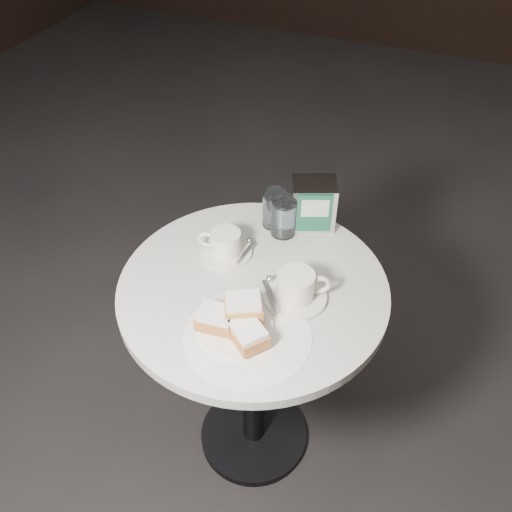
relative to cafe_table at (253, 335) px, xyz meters
The scene contains 9 objects.
ground 0.55m from the cafe_table, ahead, with size 7.00×7.00×0.00m, color black.
cafe_table is the anchor object (origin of this frame).
sugar_spill 0.26m from the cafe_table, 71.94° to the right, with size 0.30×0.30×0.00m, color white.
beignet_plate 0.28m from the cafe_table, 82.28° to the right, with size 0.21×0.21×0.09m.
coffee_cup_left 0.27m from the cafe_table, 144.01° to the left, with size 0.16×0.16×0.07m.
coffee_cup_right 0.26m from the cafe_table, ahead, with size 0.21×0.21×0.08m.
water_glass_left 0.36m from the cafe_table, 98.66° to the left, with size 0.09×0.09×0.11m.
water_glass_right 0.34m from the cafe_table, 90.38° to the left, with size 0.08×0.08×0.12m.
napkin_dispenser 0.40m from the cafe_table, 78.24° to the left, with size 0.15×0.14×0.14m.
Camera 1 is at (0.40, -0.95, 1.79)m, focal length 40.00 mm.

